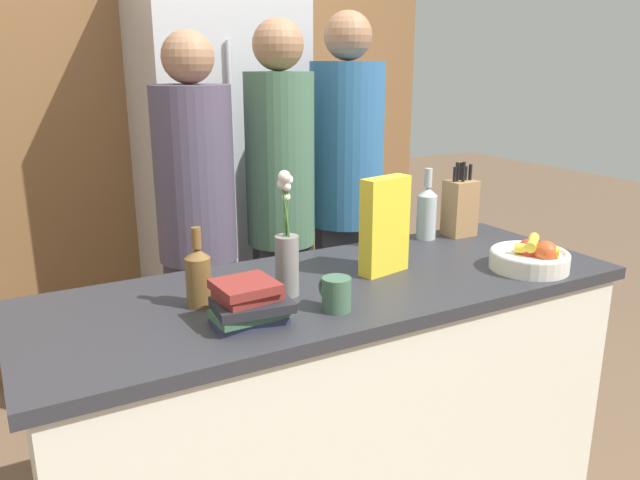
{
  "coord_description": "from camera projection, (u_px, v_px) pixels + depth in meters",
  "views": [
    {
      "loc": [
        -0.93,
        -1.59,
        1.59
      ],
      "look_at": [
        0.0,
        0.09,
        1.04
      ],
      "focal_mm": 35.0,
      "sensor_mm": 36.0,
      "label": 1
    }
  ],
  "objects": [
    {
      "name": "fruit_bowl",
      "position": [
        531.0,
        257.0,
        2.08
      ],
      "size": [
        0.26,
        0.26,
        0.11
      ],
      "color": "silver",
      "rests_on": "kitchen_island"
    },
    {
      "name": "person_in_blue",
      "position": [
        281.0,
        205.0,
        2.62
      ],
      "size": [
        0.28,
        0.28,
        1.76
      ],
      "rotation": [
        0.0,
        0.0,
        -0.19
      ],
      "color": "#383842",
      "rests_on": "ground_plane"
    },
    {
      "name": "back_wall_wood",
      "position": [
        170.0,
        118.0,
        3.31
      ],
      "size": [
        3.09,
        0.12,
        2.6
      ],
      "color": "brown",
      "rests_on": "ground_plane"
    },
    {
      "name": "refrigerator",
      "position": [
        221.0,
        179.0,
        3.15
      ],
      "size": [
        0.74,
        0.62,
        2.04
      ],
      "color": "#B7B7BC",
      "rests_on": "ground_plane"
    },
    {
      "name": "kitchen_island",
      "position": [
        333.0,
        412.0,
        2.09
      ],
      "size": [
        1.89,
        0.69,
        0.92
      ],
      "color": "silver",
      "rests_on": "ground_plane"
    },
    {
      "name": "knife_block",
      "position": [
        460.0,
        207.0,
        2.48
      ],
      "size": [
        0.11,
        0.1,
        0.3
      ],
      "color": "#A87A4C",
      "rests_on": "kitchen_island"
    },
    {
      "name": "person_in_red_tee",
      "position": [
        346.0,
        190.0,
        2.86
      ],
      "size": [
        0.33,
        0.33,
        1.8
      ],
      "rotation": [
        0.0,
        0.0,
        -0.3
      ],
      "color": "#383842",
      "rests_on": "ground_plane"
    },
    {
      "name": "bottle_wine",
      "position": [
        427.0,
        211.0,
        2.43
      ],
      "size": [
        0.08,
        0.08,
        0.28
      ],
      "color": "#B2BCC1",
      "rests_on": "kitchen_island"
    },
    {
      "name": "person_at_sink",
      "position": [
        197.0,
        223.0,
        2.49
      ],
      "size": [
        0.31,
        0.31,
        1.71
      ],
      "rotation": [
        0.0,
        0.0,
        0.21
      ],
      "color": "#383842",
      "rests_on": "ground_plane"
    },
    {
      "name": "bottle_oil",
      "position": [
        387.0,
        219.0,
        2.33
      ],
      "size": [
        0.08,
        0.08,
        0.27
      ],
      "color": "#286633",
      "rests_on": "kitchen_island"
    },
    {
      "name": "flower_vase",
      "position": [
        287.0,
        255.0,
        1.83
      ],
      "size": [
        0.07,
        0.07,
        0.38
      ],
      "color": "gray",
      "rests_on": "kitchen_island"
    },
    {
      "name": "cereal_box",
      "position": [
        385.0,
        226.0,
        2.02
      ],
      "size": [
        0.18,
        0.09,
        0.32
      ],
      "color": "yellow",
      "rests_on": "kitchen_island"
    },
    {
      "name": "book_stack",
      "position": [
        249.0,
        303.0,
        1.64
      ],
      "size": [
        0.21,
        0.17,
        0.12
      ],
      "color": "#2D334C",
      "rests_on": "kitchen_island"
    },
    {
      "name": "bottle_vinegar",
      "position": [
        198.0,
        275.0,
        1.76
      ],
      "size": [
        0.07,
        0.07,
        0.23
      ],
      "color": "brown",
      "rests_on": "kitchen_island"
    },
    {
      "name": "coffee_mug",
      "position": [
        336.0,
        294.0,
        1.74
      ],
      "size": [
        0.08,
        0.12,
        0.1
      ],
      "color": "#42664C",
      "rests_on": "kitchen_island"
    }
  ]
}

